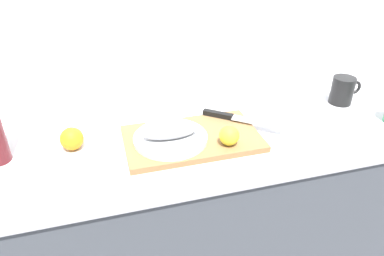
% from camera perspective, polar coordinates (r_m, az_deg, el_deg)
% --- Properties ---
extents(back_wall, '(3.20, 0.05, 2.50)m').
position_cam_1_polar(back_wall, '(1.42, 1.16, 19.23)').
color(back_wall, white).
rests_on(back_wall, ground_plane).
extents(kitchen_counter, '(2.00, 0.60, 0.90)m').
position_cam_1_polar(kitchen_counter, '(1.53, 4.45, -14.30)').
color(kitchen_counter, '#4C5159').
rests_on(kitchen_counter, ground_plane).
extents(cutting_board, '(0.44, 0.26, 0.02)m').
position_cam_1_polar(cutting_board, '(1.16, -0.00, -1.70)').
color(cutting_board, olive).
rests_on(cutting_board, kitchen_counter).
extents(white_plate, '(0.24, 0.24, 0.01)m').
position_cam_1_polar(white_plate, '(1.13, -3.49, -1.65)').
color(white_plate, white).
rests_on(white_plate, cutting_board).
extents(fish_fillet, '(0.18, 0.08, 0.04)m').
position_cam_1_polar(fish_fillet, '(1.12, -3.53, -0.54)').
color(fish_fillet, gray).
rests_on(fish_fillet, white_plate).
extents(chef_knife, '(0.24, 0.20, 0.02)m').
position_cam_1_polar(chef_knife, '(1.25, 6.50, 1.75)').
color(chef_knife, silver).
rests_on(chef_knife, cutting_board).
extents(lemon_0, '(0.06, 0.06, 0.06)m').
position_cam_1_polar(lemon_0, '(1.10, 6.02, -1.20)').
color(lemon_0, yellow).
rests_on(lemon_0, cutting_board).
extents(coffee_mug_1, '(0.13, 0.09, 0.11)m').
position_cam_1_polar(coffee_mug_1, '(1.51, 23.16, 5.62)').
color(coffee_mug_1, black).
rests_on(coffee_mug_1, kitchen_counter).
extents(orange_0, '(0.07, 0.07, 0.07)m').
position_cam_1_polar(orange_0, '(1.17, -18.84, -1.66)').
color(orange_0, orange).
rests_on(orange_0, kitchen_counter).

